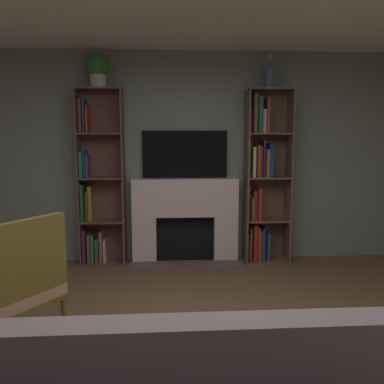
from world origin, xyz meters
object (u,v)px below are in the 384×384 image
(armchair, at_px, (11,287))
(coffee_table, at_px, (174,374))
(bookshelf_right, at_px, (262,180))
(vase_with_flowers, at_px, (270,78))
(potted_plant, at_px, (98,69))
(fireplace, at_px, (185,218))
(tv, at_px, (185,154))
(bookshelf_left, at_px, (97,188))

(armchair, relative_size, coffee_table, 1.17)
(bookshelf_right, xyz_separation_m, vase_with_flowers, (0.06, -0.03, 1.25))
(potted_plant, xyz_separation_m, vase_with_flowers, (2.06, 0.00, -0.08))
(vase_with_flowers, bearing_deg, coffee_table, -111.58)
(coffee_table, bearing_deg, bookshelf_right, 69.55)
(vase_with_flowers, height_order, coffee_table, vase_with_flowers)
(potted_plant, relative_size, coffee_table, 0.43)
(fireplace, bearing_deg, vase_with_flowers, -2.37)
(vase_with_flowers, bearing_deg, armchair, -136.27)
(fireplace, relative_size, tv, 1.35)
(bookshelf_right, distance_m, armchair, 3.25)
(coffee_table, bearing_deg, armchair, 144.56)
(potted_plant, relative_size, vase_with_flowers, 0.94)
(fireplace, relative_size, coffee_table, 1.57)
(fireplace, relative_size, vase_with_flowers, 3.45)
(tv, bearing_deg, fireplace, -90.00)
(fireplace, relative_size, bookshelf_right, 0.66)
(tv, bearing_deg, coffee_table, -93.19)
(vase_with_flowers, bearing_deg, bookshelf_left, 178.71)
(tv, xyz_separation_m, bookshelf_left, (-1.09, -0.07, -0.41))
(bookshelf_right, distance_m, coffee_table, 3.35)
(bookshelf_left, xyz_separation_m, armchair, (-0.22, -2.29, -0.40))
(tv, relative_size, potted_plant, 2.72)
(bookshelf_right, bearing_deg, tv, 174.52)
(fireplace, distance_m, bookshelf_left, 1.16)
(bookshelf_left, height_order, bookshelf_right, same)
(bookshelf_left, distance_m, bookshelf_right, 2.06)
(tv, distance_m, vase_with_flowers, 1.39)
(vase_with_flowers, xyz_separation_m, armchair, (-2.34, -2.24, -1.74))
(armchair, bearing_deg, potted_plant, 82.79)
(bookshelf_left, bearing_deg, coffee_table, -73.56)
(armchair, bearing_deg, tv, 60.92)
(tv, xyz_separation_m, armchair, (-1.31, -2.36, -0.81))
(bookshelf_left, distance_m, coffee_table, 3.28)
(fireplace, relative_size, potted_plant, 3.69)
(tv, height_order, armchair, tv)
(bookshelf_right, relative_size, vase_with_flowers, 5.21)
(bookshelf_left, bearing_deg, bookshelf_right, -0.57)
(fireplace, bearing_deg, coffee_table, -93.27)
(fireplace, xyz_separation_m, coffee_table, (-0.18, -3.09, -0.20))
(fireplace, bearing_deg, bookshelf_left, 179.74)
(tv, distance_m, coffee_table, 3.33)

